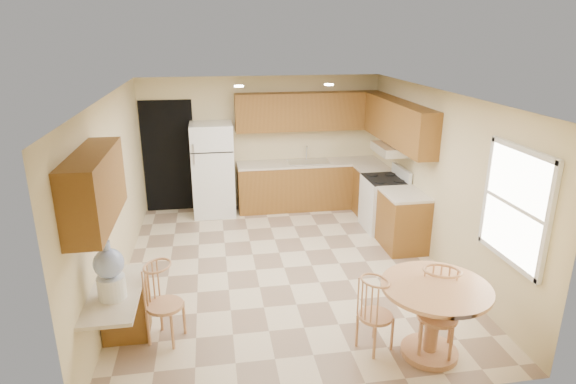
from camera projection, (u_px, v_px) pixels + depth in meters
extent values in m
plane|color=beige|center=(284.00, 268.00, 7.01)|extent=(5.50, 5.50, 0.00)
cube|color=white|center=(284.00, 94.00, 6.22)|extent=(4.50, 5.50, 0.02)
cube|color=beige|center=(262.00, 143.00, 9.19)|extent=(4.50, 0.02, 2.50)
cube|color=beige|center=(334.00, 285.00, 4.04)|extent=(4.50, 0.02, 2.50)
cube|color=beige|center=(114.00, 195.00, 6.27)|extent=(0.02, 5.50, 2.50)
cube|color=beige|center=(437.00, 178.00, 6.96)|extent=(0.02, 5.50, 2.50)
cube|color=black|center=(169.00, 157.00, 8.97)|extent=(0.90, 0.02, 2.10)
cube|color=brown|center=(309.00, 186.00, 9.30)|extent=(2.75, 0.60, 0.87)
cube|color=beige|center=(310.00, 163.00, 9.16)|extent=(2.75, 0.63, 0.04)
cube|color=brown|center=(373.00, 192.00, 8.91)|extent=(0.60, 0.59, 0.87)
cube|color=beige|center=(374.00, 169.00, 8.76)|extent=(0.63, 0.59, 0.04)
cube|color=brown|center=(403.00, 222.00, 7.55)|extent=(0.60, 0.80, 0.87)
cube|color=beige|center=(405.00, 194.00, 7.40)|extent=(0.63, 0.80, 0.04)
cube|color=brown|center=(309.00, 111.00, 8.98)|extent=(2.75, 0.33, 0.70)
cube|color=brown|center=(398.00, 123.00, 7.87)|extent=(0.33, 2.42, 0.70)
cube|color=brown|center=(95.00, 188.00, 4.61)|extent=(0.33, 1.40, 0.70)
cube|color=silver|center=(308.00, 162.00, 9.14)|extent=(0.78, 0.44, 0.01)
cube|color=silver|center=(392.00, 149.00, 7.97)|extent=(0.50, 0.76, 0.14)
cube|color=brown|center=(125.00, 307.00, 5.36)|extent=(0.48, 0.42, 0.72)
cube|color=beige|center=(115.00, 293.00, 4.88)|extent=(0.50, 1.20, 0.04)
cube|color=white|center=(516.00, 206.00, 5.15)|extent=(0.05, 1.00, 1.20)
cube|color=white|center=(524.00, 150.00, 4.95)|extent=(0.05, 1.10, 0.06)
cube|color=white|center=(507.00, 258.00, 5.34)|extent=(0.05, 1.10, 0.06)
cube|color=white|center=(548.00, 225.00, 4.65)|extent=(0.05, 0.06, 1.28)
cube|color=white|center=(488.00, 191.00, 5.64)|extent=(0.05, 0.06, 1.28)
cylinder|color=white|center=(239.00, 86.00, 7.27)|extent=(0.14, 0.14, 0.02)
cylinder|color=white|center=(329.00, 85.00, 7.48)|extent=(0.14, 0.14, 0.02)
cube|color=white|center=(213.00, 170.00, 8.84)|extent=(0.76, 0.71, 1.71)
cube|color=black|center=(212.00, 153.00, 8.38)|extent=(0.74, 0.01, 0.02)
cube|color=silver|center=(194.00, 159.00, 8.35)|extent=(0.03, 0.03, 0.18)
cube|color=silver|center=(193.00, 148.00, 8.29)|extent=(0.03, 0.03, 0.14)
cube|color=white|center=(384.00, 204.00, 8.27)|extent=(0.65, 0.76, 0.90)
cube|color=black|center=(385.00, 179.00, 8.12)|extent=(0.64, 0.75, 0.02)
cube|color=white|center=(402.00, 173.00, 8.14)|extent=(0.06, 0.76, 0.18)
cylinder|color=tan|center=(429.00, 351.00, 5.13)|extent=(0.60, 0.60, 0.06)
cylinder|color=tan|center=(432.00, 321.00, 5.01)|extent=(0.15, 0.15, 0.74)
cylinder|color=tan|center=(436.00, 287.00, 4.89)|extent=(1.11, 1.11, 0.04)
cylinder|color=tan|center=(375.00, 316.00, 5.12)|extent=(0.37, 0.37, 0.04)
cylinder|color=tan|center=(359.00, 326.00, 5.28)|extent=(0.03, 0.03, 0.40)
cylinder|color=tan|center=(382.00, 324.00, 5.32)|extent=(0.03, 0.03, 0.40)
cylinder|color=tan|center=(366.00, 341.00, 5.04)|extent=(0.03, 0.03, 0.40)
cylinder|color=tan|center=(391.00, 338.00, 5.08)|extent=(0.03, 0.03, 0.40)
cylinder|color=tan|center=(437.00, 317.00, 5.01)|extent=(0.42, 0.42, 0.04)
cylinder|color=tan|center=(416.00, 328.00, 5.20)|extent=(0.04, 0.04, 0.45)
cylinder|color=tan|center=(442.00, 326.00, 5.24)|extent=(0.04, 0.04, 0.45)
cylinder|color=tan|center=(428.00, 345.00, 4.91)|extent=(0.04, 0.04, 0.45)
cylinder|color=tan|center=(456.00, 343.00, 4.96)|extent=(0.04, 0.04, 0.45)
cylinder|color=tan|center=(165.00, 305.00, 5.26)|extent=(0.40, 0.40, 0.04)
cylinder|color=tan|center=(155.00, 316.00, 5.44)|extent=(0.03, 0.03, 0.43)
cylinder|color=tan|center=(180.00, 314.00, 5.48)|extent=(0.03, 0.03, 0.43)
cylinder|color=tan|center=(152.00, 331.00, 5.17)|extent=(0.03, 0.03, 0.43)
cylinder|color=tan|center=(179.00, 329.00, 5.21)|extent=(0.03, 0.03, 0.43)
cylinder|color=white|center=(112.00, 287.00, 4.73)|extent=(0.27, 0.27, 0.23)
sphere|color=#9BB3F1|center=(109.00, 263.00, 4.65)|extent=(0.29, 0.29, 0.29)
cylinder|color=#9BB3F1|center=(106.00, 245.00, 4.59)|extent=(0.07, 0.07, 0.08)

